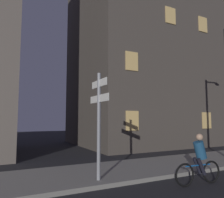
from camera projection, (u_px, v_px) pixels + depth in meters
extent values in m
cube|color=gray|center=(109.00, 172.00, 8.39)|extent=(40.00, 3.18, 0.14)
cylinder|color=gray|center=(99.00, 125.00, 7.20)|extent=(0.12, 0.12, 3.48)
cube|color=white|center=(99.00, 83.00, 7.32)|extent=(0.03, 1.18, 0.24)
cube|color=white|center=(99.00, 99.00, 7.28)|extent=(0.03, 1.46, 0.24)
torus|color=black|center=(185.00, 175.00, 6.78)|extent=(0.72, 0.11, 0.72)
torus|color=black|center=(211.00, 172.00, 7.21)|extent=(0.72, 0.11, 0.72)
cylinder|color=#1959A5|center=(198.00, 165.00, 7.02)|extent=(1.00, 0.12, 0.04)
cylinder|color=navy|center=(200.00, 150.00, 7.10)|extent=(0.47, 0.35, 0.61)
sphere|color=tan|center=(199.00, 137.00, 7.14)|extent=(0.22, 0.22, 0.22)
cylinder|color=black|center=(201.00, 167.00, 6.95)|extent=(0.35, 0.14, 0.55)
cylinder|color=black|center=(197.00, 166.00, 7.12)|extent=(0.35, 0.14, 0.55)
cube|color=#4C443D|center=(149.00, 26.00, 20.58)|extent=(13.11, 9.24, 21.61)
cube|color=#F2C672|center=(132.00, 121.00, 13.41)|extent=(0.90, 0.06, 1.20)
cube|color=#F2C672|center=(207.00, 120.00, 16.38)|extent=(0.90, 0.06, 1.20)
cube|color=#F2C672|center=(132.00, 61.00, 13.76)|extent=(0.90, 0.06, 1.20)
cube|color=#F2C672|center=(171.00, 15.00, 15.59)|extent=(0.90, 0.06, 1.20)
cube|color=#F2C672|center=(203.00, 24.00, 17.07)|extent=(0.90, 0.06, 1.20)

